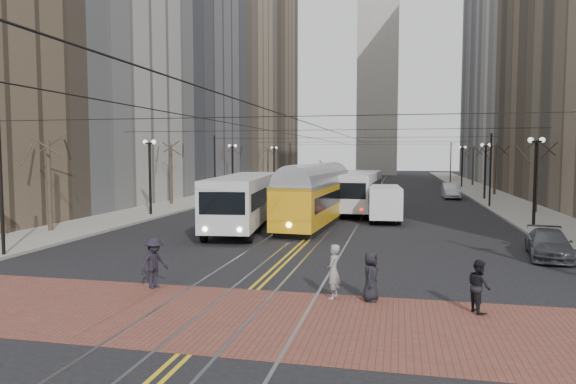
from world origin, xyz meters
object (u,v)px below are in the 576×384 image
at_px(pedestrian_c, 479,286).
at_px(pedestrian_d, 154,263).
at_px(rear_bus, 359,192).
at_px(pedestrian_b, 333,272).
at_px(transit_bus, 245,202).
at_px(sedan_silver, 451,191).
at_px(sedan_parked, 549,244).
at_px(clock_tower, 379,16).
at_px(pedestrian_a, 371,276).
at_px(cargo_van, 384,204).
at_px(streetcar, 316,201).
at_px(sedan_grey, 386,202).

height_order(pedestrian_c, pedestrian_d, pedestrian_d).
height_order(rear_bus, pedestrian_b, rear_bus).
height_order(transit_bus, sedan_silver, transit_bus).
bearing_deg(pedestrian_c, rear_bus, -8.97).
xyz_separation_m(rear_bus, sedan_parked, (10.00, -17.04, -0.99)).
relative_size(clock_tower, pedestrian_a, 40.71).
xyz_separation_m(sedan_silver, pedestrian_a, (-6.37, -40.67, 0.00)).
bearing_deg(sedan_parked, rear_bus, 128.67).
relative_size(pedestrian_a, pedestrian_d, 0.90).
height_order(clock_tower, sedan_parked, clock_tower).
xyz_separation_m(transit_bus, pedestrian_b, (7.65, -14.99, -0.78)).
xyz_separation_m(cargo_van, pedestrian_a, (0.13, -20.09, -0.42)).
xyz_separation_m(clock_tower, transit_bus, (-4.74, -88.51, -34.27)).
distance_m(streetcar, sedan_grey, 9.47).
relative_size(transit_bus, pedestrian_c, 8.43).
distance_m(transit_bus, sedan_parked, 17.71).
relative_size(sedan_silver, pedestrian_b, 2.75).
distance_m(clock_tower, sedan_silver, 72.74).
bearing_deg(sedan_grey, transit_bus, -124.37).
bearing_deg(pedestrian_c, pedestrian_b, 62.30).
height_order(transit_bus, pedestrian_b, transit_bus).
bearing_deg(rear_bus, clock_tower, 93.47).
relative_size(transit_bus, streetcar, 0.99).
bearing_deg(sedan_parked, pedestrian_d, -142.05).
bearing_deg(clock_tower, pedestrian_a, -87.71).
height_order(transit_bus, streetcar, transit_bus).
distance_m(streetcar, sedan_parked, 15.14).
xyz_separation_m(cargo_van, pedestrian_d, (-7.54, -20.09, -0.33)).
distance_m(transit_bus, cargo_van, 10.13).
distance_m(transit_bus, sedan_grey, 13.94).
bearing_deg(rear_bus, sedan_silver, 61.84).
relative_size(streetcar, sedan_grey, 2.77).
xyz_separation_m(cargo_van, pedestrian_b, (-1.10, -20.09, -0.33)).
bearing_deg(clock_tower, sedan_silver, -80.51).
bearing_deg(sedan_parked, cargo_van, 132.78).
height_order(sedan_parked, pedestrian_a, pedestrian_a).
xyz_separation_m(sedan_parked, pedestrian_b, (-8.90, -8.74, 0.27)).
height_order(clock_tower, pedestrian_b, clock_tower).
bearing_deg(cargo_van, pedestrian_d, -114.79).
bearing_deg(clock_tower, sedan_parked, -82.90).
relative_size(transit_bus, rear_bus, 1.08).
relative_size(clock_tower, sedan_grey, 13.41).
bearing_deg(sedan_grey, pedestrian_d, -101.74).
distance_m(rear_bus, pedestrian_c, 26.92).
height_order(sedan_silver, pedestrian_a, sedan_silver).
bearing_deg(streetcar, pedestrian_d, -96.42).
bearing_deg(transit_bus, pedestrian_d, -92.50).
xyz_separation_m(clock_tower, sedan_silver, (10.50, -62.82, -35.14)).
bearing_deg(pedestrian_d, rear_bus, 10.19).
bearing_deg(sedan_silver, pedestrian_a, -98.54).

